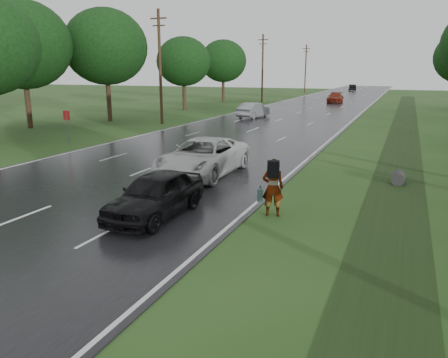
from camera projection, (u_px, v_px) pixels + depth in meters
ground at (17, 220)px, 14.44m from camera, size 220.00×220.00×0.00m
road at (307, 109)px, 54.72m from camera, size 14.00×180.00×0.04m
edge_stripe_east at (363, 111)px, 52.20m from camera, size 0.12×180.00×0.01m
edge_stripe_west at (256, 107)px, 57.24m from camera, size 0.12×180.00×0.01m
center_line at (307, 109)px, 54.72m from camera, size 0.12×180.00×0.01m
drainage_ditch at (402, 150)px, 26.88m from camera, size 2.20×120.00×0.56m
road_sign at (67, 121)px, 27.96m from camera, size 0.50×0.06×2.30m
utility_pole_mid at (160, 66)px, 38.99m from camera, size 1.60×0.26×10.00m
utility_pole_far at (262, 67)px, 65.86m from camera, size 1.60×0.26×10.00m
utility_pole_distant at (306, 68)px, 92.72m from camera, size 1.60×0.26×10.00m
tree_west_c at (106, 47)px, 40.74m from camera, size 7.80×7.80×10.43m
tree_west_d at (183, 62)px, 53.24m from camera, size 6.60×6.60×8.80m
tree_west_e at (22, 45)px, 35.62m from camera, size 8.00×8.00×10.44m
tree_west_f at (223, 61)px, 65.93m from camera, size 7.00×7.00×9.29m
pedestrian at (272, 187)px, 14.60m from camera, size 1.01×0.77×1.98m
white_pickup at (203, 157)px, 20.32m from camera, size 2.81×6.06×1.68m
dark_sedan at (156, 194)px, 14.49m from camera, size 1.83×4.47×1.52m
silver_sedan at (253, 110)px, 44.82m from camera, size 2.27×4.86×1.54m
far_car_red at (335, 98)px, 65.69m from camera, size 2.40×5.33×1.52m
far_car_dark at (352, 88)px, 103.76m from camera, size 2.29×4.64×1.46m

